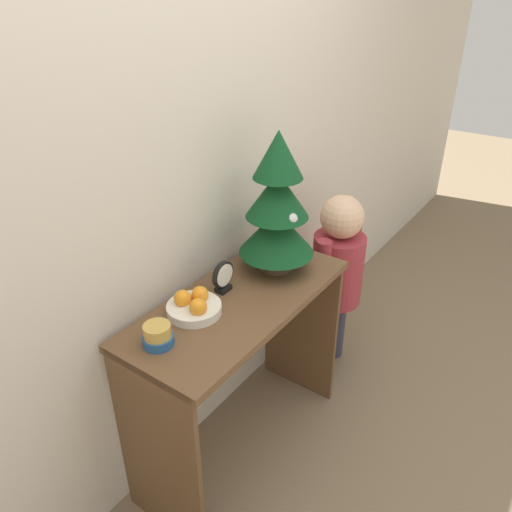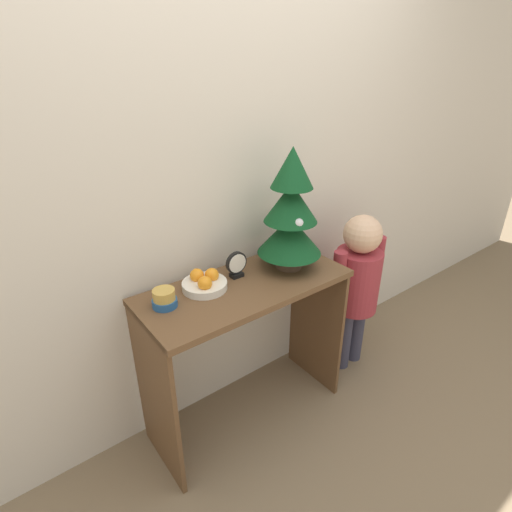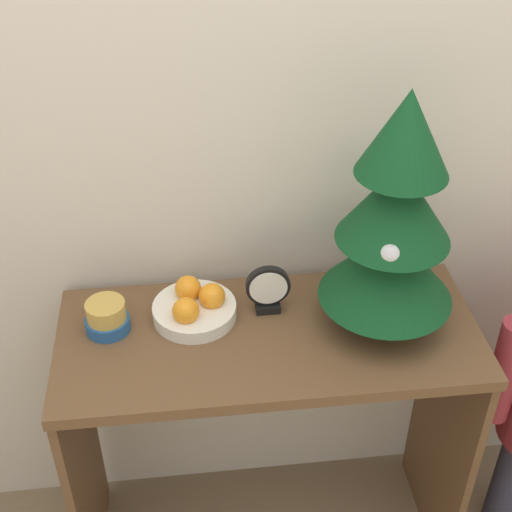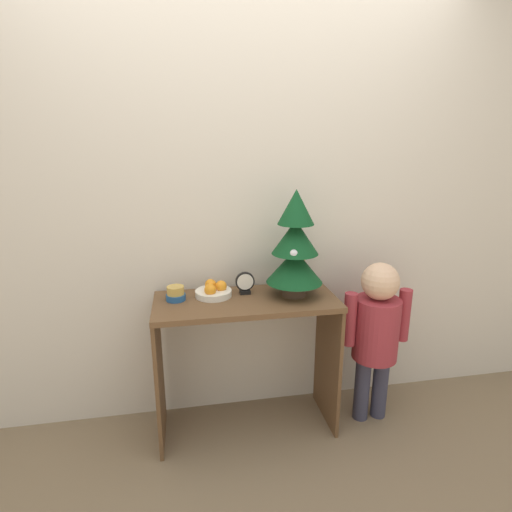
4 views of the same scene
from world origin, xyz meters
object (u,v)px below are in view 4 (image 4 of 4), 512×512
(mini_tree, at_px, (295,246))
(fruit_bowl, at_px, (214,291))
(child_figure, at_px, (376,327))
(singing_bowl, at_px, (176,294))
(desk_clock, at_px, (245,283))

(mini_tree, height_order, fruit_bowl, mini_tree)
(child_figure, bearing_deg, singing_bowl, 174.67)
(fruit_bowl, xyz_separation_m, child_figure, (0.91, -0.13, -0.24))
(desk_clock, bearing_deg, singing_bowl, -176.00)
(fruit_bowl, distance_m, singing_bowl, 0.21)
(child_figure, bearing_deg, fruit_bowl, 172.06)
(fruit_bowl, xyz_separation_m, singing_bowl, (-0.20, -0.02, 0.01))
(mini_tree, distance_m, singing_bowl, 0.69)
(mini_tree, distance_m, desk_clock, 0.35)
(fruit_bowl, height_order, child_figure, child_figure)
(fruit_bowl, bearing_deg, mini_tree, -8.79)
(fruit_bowl, distance_m, child_figure, 0.95)
(mini_tree, height_order, desk_clock, mini_tree)
(fruit_bowl, height_order, desk_clock, desk_clock)
(singing_bowl, distance_m, desk_clock, 0.38)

